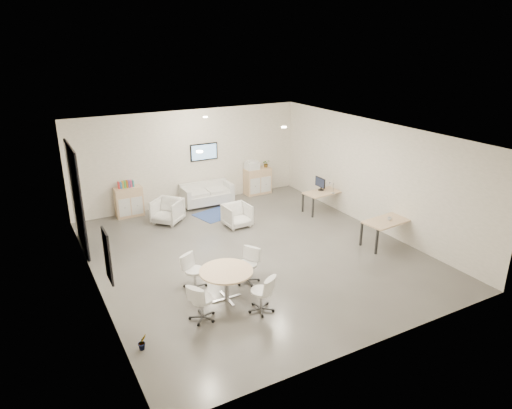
{
  "coord_description": "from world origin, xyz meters",
  "views": [
    {
      "loc": [
        -5.21,
        -9.7,
        5.42
      ],
      "look_at": [
        0.3,
        0.4,
        1.19
      ],
      "focal_mm": 32.0,
      "sensor_mm": 36.0,
      "label": 1
    }
  ],
  "objects_px": {
    "desk_front": "(388,222)",
    "round_table": "(226,274)",
    "armchair_right": "(237,214)",
    "armchair_left": "(167,210)",
    "loveseat": "(206,195)",
    "sideboard_left": "(129,202)",
    "desk_rear": "(324,194)",
    "sideboard_right": "(258,181)"
  },
  "relations": [
    {
      "from": "armchair_left",
      "to": "desk_rear",
      "type": "distance_m",
      "value": 5.05
    },
    {
      "from": "armchair_left",
      "to": "desk_front",
      "type": "height_order",
      "value": "armchair_left"
    },
    {
      "from": "sideboard_right",
      "to": "armchair_right",
      "type": "xyz_separation_m",
      "value": [
        -2.03,
        -2.41,
        -0.1
      ]
    },
    {
      "from": "desk_rear",
      "to": "desk_front",
      "type": "relative_size",
      "value": 0.93
    },
    {
      "from": "loveseat",
      "to": "desk_front",
      "type": "relative_size",
      "value": 1.17
    },
    {
      "from": "sideboard_left",
      "to": "desk_rear",
      "type": "xyz_separation_m",
      "value": [
        5.7,
        -2.64,
        0.14
      ]
    },
    {
      "from": "armchair_right",
      "to": "desk_front",
      "type": "height_order",
      "value": "armchair_right"
    },
    {
      "from": "round_table",
      "to": "desk_front",
      "type": "bearing_deg",
      "value": 4.77
    },
    {
      "from": "sideboard_right",
      "to": "loveseat",
      "type": "bearing_deg",
      "value": -175.19
    },
    {
      "from": "sideboard_left",
      "to": "desk_front",
      "type": "distance_m",
      "value": 7.98
    },
    {
      "from": "armchair_left",
      "to": "desk_front",
      "type": "relative_size",
      "value": 0.56
    },
    {
      "from": "sideboard_left",
      "to": "armchair_left",
      "type": "relative_size",
      "value": 1.16
    },
    {
      "from": "sideboard_right",
      "to": "desk_front",
      "type": "xyz_separation_m",
      "value": [
        1.0,
        -5.58,
        0.19
      ]
    },
    {
      "from": "desk_front",
      "to": "round_table",
      "type": "bearing_deg",
      "value": 179.15
    },
    {
      "from": "desk_rear",
      "to": "sideboard_left",
      "type": "bearing_deg",
      "value": 149.47
    },
    {
      "from": "sideboard_left",
      "to": "round_table",
      "type": "height_order",
      "value": "sideboard_left"
    },
    {
      "from": "loveseat",
      "to": "sideboard_right",
      "type": "bearing_deg",
      "value": 5.97
    },
    {
      "from": "armchair_right",
      "to": "round_table",
      "type": "relative_size",
      "value": 0.65
    },
    {
      "from": "sideboard_right",
      "to": "armchair_left",
      "type": "height_order",
      "value": "sideboard_right"
    },
    {
      "from": "loveseat",
      "to": "armchair_left",
      "type": "xyz_separation_m",
      "value": [
        -1.7,
        -0.94,
        0.07
      ]
    },
    {
      "from": "sideboard_right",
      "to": "loveseat",
      "type": "height_order",
      "value": "sideboard_right"
    },
    {
      "from": "loveseat",
      "to": "armchair_left",
      "type": "distance_m",
      "value": 1.94
    },
    {
      "from": "armchair_left",
      "to": "desk_front",
      "type": "bearing_deg",
      "value": 4.64
    },
    {
      "from": "desk_rear",
      "to": "desk_front",
      "type": "bearing_deg",
      "value": -95.77
    },
    {
      "from": "loveseat",
      "to": "armchair_right",
      "type": "xyz_separation_m",
      "value": [
        0.06,
        -2.23,
        0.03
      ]
    },
    {
      "from": "sideboard_right",
      "to": "armchair_left",
      "type": "distance_m",
      "value": 3.96
    },
    {
      "from": "sideboard_right",
      "to": "desk_front",
      "type": "relative_size",
      "value": 0.65
    },
    {
      "from": "loveseat",
      "to": "desk_rear",
      "type": "relative_size",
      "value": 1.25
    },
    {
      "from": "desk_rear",
      "to": "armchair_right",
      "type": "bearing_deg",
      "value": 170.07
    },
    {
      "from": "sideboard_left",
      "to": "armchair_right",
      "type": "distance_m",
      "value": 3.59
    },
    {
      "from": "loveseat",
      "to": "armchair_right",
      "type": "height_order",
      "value": "armchair_right"
    },
    {
      "from": "loveseat",
      "to": "armchair_right",
      "type": "distance_m",
      "value": 2.23
    },
    {
      "from": "armchair_left",
      "to": "armchair_right",
      "type": "xyz_separation_m",
      "value": [
        1.76,
        -1.29,
        -0.03
      ]
    },
    {
      "from": "loveseat",
      "to": "desk_rear",
      "type": "bearing_deg",
      "value": -37.15
    },
    {
      "from": "armchair_left",
      "to": "armchair_right",
      "type": "relative_size",
      "value": 1.09
    },
    {
      "from": "armchair_left",
      "to": "desk_rear",
      "type": "xyz_separation_m",
      "value": [
        4.81,
        -1.52,
        0.2
      ]
    },
    {
      "from": "loveseat",
      "to": "desk_rear",
      "type": "xyz_separation_m",
      "value": [
        3.11,
        -2.46,
        0.27
      ]
    },
    {
      "from": "round_table",
      "to": "sideboard_right",
      "type": "bearing_deg",
      "value": 55.81
    },
    {
      "from": "loveseat",
      "to": "armchair_right",
      "type": "relative_size",
      "value": 2.27
    },
    {
      "from": "sideboard_left",
      "to": "armchair_right",
      "type": "height_order",
      "value": "sideboard_left"
    },
    {
      "from": "armchair_right",
      "to": "desk_front",
      "type": "xyz_separation_m",
      "value": [
        3.04,
        -3.17,
        0.28
      ]
    },
    {
      "from": "desk_front",
      "to": "sideboard_right",
      "type": "bearing_deg",
      "value": 94.59
    }
  ]
}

